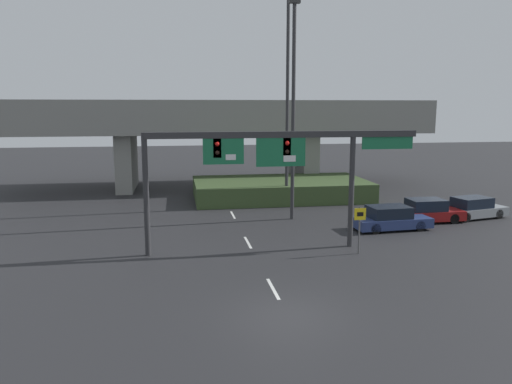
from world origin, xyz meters
name	(u,v)px	position (x,y,z in m)	size (l,w,h in m)	color
ground_plane	(287,314)	(0.00, 0.00, 0.00)	(160.00, 160.00, 0.00)	#262628
lane_markings	(240,227)	(0.00, 13.23, 0.00)	(0.14, 23.82, 0.01)	silver
signal_gantry	(273,156)	(1.04, 8.07, 4.91)	(14.05, 0.44, 6.13)	#2D2D30
speed_limit_sign	(360,224)	(5.23, 6.66, 1.57)	(0.60, 0.11, 2.41)	#4C4C4C
highway_light_pole_near	(293,107)	(3.73, 14.96, 7.32)	(0.70, 0.36, 13.88)	#2D2D30
highway_light_pole_far	(288,86)	(4.37, 19.50, 8.80)	(0.70, 0.36, 16.85)	#2D2D30
overpass_bridge	(216,126)	(0.00, 29.64, 5.59)	(38.34, 9.28, 7.90)	gray
grass_embankment	(280,189)	(4.54, 22.60, 0.75)	(13.82, 7.48, 1.49)	#384C28
parked_sedan_near_right	(390,219)	(8.95, 11.22, 0.67)	(4.77, 2.20, 1.44)	navy
parked_sedan_mid_right	(427,211)	(12.17, 12.79, 0.68)	(4.36, 1.87, 1.49)	maroon
parked_sedan_far_right	(473,208)	(15.70, 13.28, 0.66)	(4.79, 2.71, 1.43)	gray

